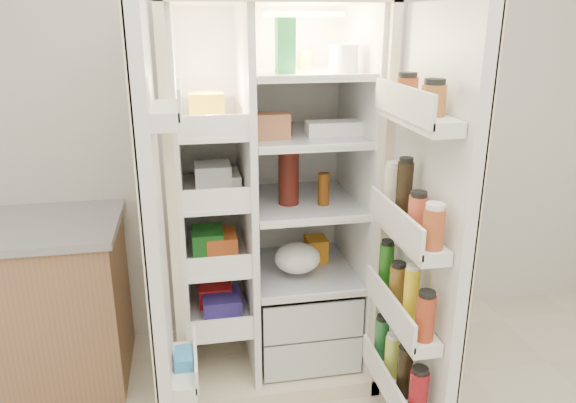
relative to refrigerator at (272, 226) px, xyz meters
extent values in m
cube|color=beige|center=(0.07, 0.35, 0.61)|extent=(4.00, 0.02, 2.70)
cube|color=beige|center=(-0.02, 0.28, 0.16)|extent=(0.92, 0.04, 1.80)
cube|color=beige|center=(-0.46, -0.05, 0.16)|extent=(0.04, 0.70, 1.80)
cube|color=beige|center=(0.42, -0.05, 0.16)|extent=(0.04, 0.70, 1.80)
cube|color=beige|center=(-0.02, -0.05, -0.70)|extent=(0.92, 0.70, 0.08)
cube|color=silver|center=(-0.02, 0.25, 0.18)|extent=(0.84, 0.02, 1.68)
cube|color=silver|center=(-0.43, -0.05, 0.18)|extent=(0.02, 0.62, 1.68)
cube|color=silver|center=(0.39, -0.05, 0.18)|extent=(0.02, 0.62, 1.68)
cube|color=silver|center=(-0.13, -0.05, 0.18)|extent=(0.03, 0.62, 1.68)
cube|color=#B8C1BD|center=(0.14, -0.07, -0.56)|extent=(0.47, 0.52, 0.19)
cube|color=#B8C1BD|center=(0.14, -0.07, -0.36)|extent=(0.47, 0.52, 0.19)
cube|color=#FFD18C|center=(0.14, 0.00, 0.98)|extent=(0.30, 0.30, 0.02)
cube|color=white|center=(-0.28, -0.05, -0.39)|extent=(0.28, 0.58, 0.02)
cube|color=white|center=(-0.28, -0.05, -0.09)|extent=(0.28, 0.58, 0.02)
cube|color=white|center=(-0.28, -0.05, 0.21)|extent=(0.28, 0.58, 0.02)
cube|color=white|center=(-0.28, -0.05, 0.51)|extent=(0.28, 0.58, 0.02)
cube|color=silver|center=(0.14, -0.05, -0.22)|extent=(0.49, 0.58, 0.01)
cube|color=silver|center=(0.14, -0.05, 0.14)|extent=(0.49, 0.58, 0.01)
cube|color=silver|center=(0.14, -0.05, 0.46)|extent=(0.49, 0.58, 0.02)
cube|color=silver|center=(0.14, -0.05, 0.74)|extent=(0.49, 0.58, 0.02)
cube|color=red|center=(-0.28, -0.05, -0.33)|extent=(0.16, 0.20, 0.10)
cube|color=#217927|center=(-0.28, -0.05, -0.02)|extent=(0.14, 0.18, 0.12)
cube|color=silver|center=(-0.28, -0.05, 0.25)|extent=(0.20, 0.22, 0.07)
cube|color=gold|center=(-0.28, -0.05, 0.59)|extent=(0.15, 0.16, 0.14)
cube|color=#4636A4|center=(-0.28, -0.05, -0.34)|extent=(0.18, 0.20, 0.09)
cube|color=orange|center=(-0.28, -0.05, -0.03)|extent=(0.14, 0.18, 0.10)
cube|color=white|center=(-0.28, -0.05, 0.28)|extent=(0.16, 0.16, 0.12)
sphere|color=orange|center=(0.01, -0.15, -0.62)|extent=(0.07, 0.07, 0.07)
sphere|color=orange|center=(0.10, -0.11, -0.62)|extent=(0.07, 0.07, 0.07)
sphere|color=orange|center=(0.20, -0.15, -0.62)|extent=(0.07, 0.07, 0.07)
sphere|color=orange|center=(0.06, -0.01, -0.62)|extent=(0.07, 0.07, 0.07)
sphere|color=orange|center=(0.16, -0.03, -0.62)|extent=(0.07, 0.07, 0.07)
sphere|color=orange|center=(0.26, -0.07, -0.62)|extent=(0.07, 0.07, 0.07)
sphere|color=orange|center=(-0.02, -0.07, -0.62)|extent=(0.07, 0.07, 0.07)
ellipsoid|color=#366D24|center=(0.14, -0.05, -0.34)|extent=(0.26, 0.24, 0.11)
cylinder|color=#43140E|center=(0.06, -0.10, 0.29)|extent=(0.09, 0.09, 0.30)
cylinder|color=#612F0A|center=(0.22, -0.14, 0.22)|extent=(0.05, 0.05, 0.15)
cube|color=#217C40|center=(0.04, -0.16, 0.85)|extent=(0.08, 0.08, 0.22)
cylinder|color=white|center=(0.29, -0.14, 0.80)|extent=(0.12, 0.12, 0.11)
cylinder|color=olive|center=(0.15, -0.03, 0.78)|extent=(0.06, 0.06, 0.08)
cube|color=white|center=(0.27, -0.12, 0.49)|extent=(0.25, 0.11, 0.06)
cube|color=#A76843|center=(-0.03, -0.13, 0.52)|extent=(0.18, 0.10, 0.11)
ellipsoid|color=silver|center=(0.10, -0.14, -0.15)|extent=(0.22, 0.20, 0.14)
cube|color=orange|center=(0.23, 0.03, -0.16)|extent=(0.10, 0.12, 0.12)
cube|color=silver|center=(-0.52, -0.60, 0.16)|extent=(0.05, 0.40, 1.72)
cube|color=beige|center=(-0.54, -0.60, 0.16)|extent=(0.01, 0.40, 1.72)
cube|color=silver|center=(-0.45, -0.60, -0.34)|extent=(0.09, 0.32, 0.06)
cube|color=silver|center=(-0.45, -0.60, 0.66)|extent=(0.09, 0.32, 0.06)
cube|color=#338CCC|center=(-0.45, -0.60, -0.31)|extent=(0.07, 0.12, 0.10)
cube|color=silver|center=(0.48, -0.69, 0.16)|extent=(0.05, 0.58, 1.72)
cube|color=beige|center=(0.51, -0.69, 0.16)|extent=(0.01, 0.58, 1.72)
cube|color=silver|center=(0.40, -0.69, -0.48)|extent=(0.11, 0.50, 0.05)
cube|color=silver|center=(0.40, -0.69, -0.14)|extent=(0.11, 0.50, 0.05)
cube|color=silver|center=(0.40, -0.69, 0.21)|extent=(0.11, 0.50, 0.05)
cube|color=silver|center=(0.40, -0.69, 0.64)|extent=(0.11, 0.50, 0.05)
cylinder|color=maroon|center=(0.40, -0.89, -0.36)|extent=(0.07, 0.07, 0.20)
cylinder|color=black|center=(0.40, -0.76, -0.35)|extent=(0.06, 0.06, 0.22)
cylinder|color=#B8C842|center=(0.40, -0.63, -0.37)|extent=(0.06, 0.06, 0.18)
cylinder|color=#226630|center=(0.40, -0.50, -0.36)|extent=(0.06, 0.06, 0.19)
cylinder|color=maroon|center=(0.40, -0.89, -0.03)|extent=(0.07, 0.07, 0.17)
cylinder|color=yellow|center=(0.40, -0.76, -0.01)|extent=(0.06, 0.06, 0.21)
cylinder|color=brown|center=(0.40, -0.63, -0.04)|extent=(0.07, 0.07, 0.16)
cylinder|color=#1D5D15|center=(0.40, -0.50, -0.02)|extent=(0.06, 0.06, 0.20)
cylinder|color=#994521|center=(0.40, -0.89, 0.30)|extent=(0.07, 0.07, 0.14)
cylinder|color=#BE4C31|center=(0.40, -0.76, 0.30)|extent=(0.07, 0.07, 0.14)
cylinder|color=black|center=(0.40, -0.63, 0.35)|extent=(0.06, 0.06, 0.23)
cylinder|color=beige|center=(0.40, -0.50, 0.32)|extent=(0.06, 0.06, 0.18)
cylinder|color=brown|center=(0.40, -0.81, 0.71)|extent=(0.08, 0.08, 0.10)
cylinder|color=#9C411C|center=(0.40, -0.59, 0.71)|extent=(0.08, 0.08, 0.10)
cube|color=#926649|center=(-1.28, 0.05, -0.36)|extent=(1.09, 0.56, 0.78)
camera|label=1|loc=(-0.38, -2.45, 0.96)|focal=34.00mm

